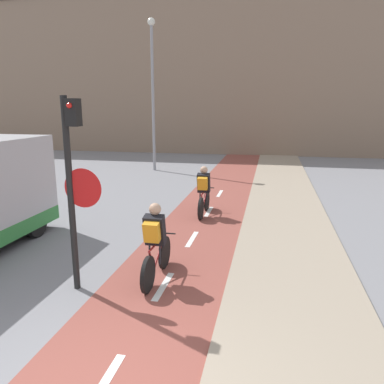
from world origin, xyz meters
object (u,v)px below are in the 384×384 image
cyclist_far (204,192)px  street_lamp_far (153,81)px  cyclist_near (155,244)px  traffic_light_pole (73,175)px

cyclist_far → street_lamp_far: bearing=117.4°
street_lamp_far → cyclist_far: 9.21m
street_lamp_far → cyclist_near: street_lamp_far is taller
traffic_light_pole → street_lamp_far: (-2.56, 12.47, 2.32)m
street_lamp_far → traffic_light_pole: bearing=-78.4°
traffic_light_pole → street_lamp_far: size_ratio=0.46×
cyclist_near → cyclist_far: (0.11, 4.39, -0.00)m
traffic_light_pole → street_lamp_far: street_lamp_far is taller
cyclist_far → cyclist_near: bearing=-91.4°
cyclist_near → cyclist_far: size_ratio=1.02×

